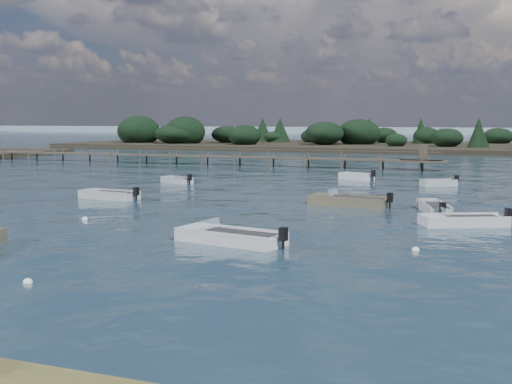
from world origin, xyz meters
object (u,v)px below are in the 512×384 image
at_px(dinghy_mid_grey, 109,196).
at_px(dinghy_extra_a, 348,203).
at_px(dinghy_extra_b, 434,209).
at_px(dinghy_mid_white_b, 463,223).
at_px(dinghy_mid_white_a, 230,239).
at_px(tender_far_grey, 177,181).
at_px(jetty, 205,156).
at_px(tender_far_grey_b, 439,184).
at_px(tender_far_white, 356,178).

height_order(dinghy_mid_grey, dinghy_extra_a, dinghy_extra_a).
height_order(dinghy_extra_b, dinghy_mid_white_b, dinghy_mid_white_b).
relative_size(dinghy_extra_b, dinghy_mid_grey, 1.00).
distance_m(dinghy_mid_white_a, tender_far_grey, 27.38).
distance_m(dinghy_extra_b, jetty, 43.53).
relative_size(dinghy_extra_b, tender_far_grey_b, 1.51).
distance_m(dinghy_extra_b, tender_far_grey, 24.36).
bearing_deg(dinghy_extra_a, tender_far_grey, 151.85).
height_order(dinghy_mid_grey, tender_far_grey, dinghy_mid_grey).
bearing_deg(dinghy_mid_grey, tender_far_grey_b, 39.32).
bearing_deg(dinghy_mid_white_b, tender_far_grey, 148.71).
distance_m(tender_far_grey_b, dinghy_mid_grey, 26.33).
bearing_deg(dinghy_mid_grey, tender_far_grey, 93.92).
xyz_separation_m(dinghy_extra_b, tender_far_white, (-8.50, 18.73, 0.02)).
bearing_deg(dinghy_mid_white_a, tender_far_grey_b, 77.26).
bearing_deg(dinghy_extra_a, dinghy_mid_white_a, -98.64).
bearing_deg(tender_far_white, tender_far_grey_b, -24.26).
bearing_deg(dinghy_mid_white_a, dinghy_extra_b, 60.19).
distance_m(dinghy_mid_white_b, tender_far_grey_b, 20.10).
bearing_deg(dinghy_mid_grey, dinghy_extra_b, 3.53).
bearing_deg(tender_far_white, dinghy_extra_a, -79.74).
xyz_separation_m(dinghy_extra_a, dinghy_mid_white_a, (-2.14, -14.05, -0.01)).
relative_size(dinghy_mid_white_b, tender_far_white, 1.30).
bearing_deg(jetty, dinghy_extra_a, -51.41).
xyz_separation_m(dinghy_mid_grey, tender_far_white, (12.89, 20.05, 0.01)).
distance_m(dinghy_mid_grey, dinghy_mid_white_a, 18.19).
height_order(dinghy_extra_a, jetty, jetty).
height_order(dinghy_extra_b, dinghy_mid_grey, dinghy_mid_grey).
bearing_deg(tender_far_grey, tender_far_grey_b, 14.00).
height_order(dinghy_extra_a, tender_far_grey, dinghy_extra_a).
bearing_deg(jetty, tender_far_white, -31.42).
height_order(dinghy_mid_grey, tender_far_white, tender_far_white).
bearing_deg(dinghy_extra_b, dinghy_mid_white_b, -67.49).
distance_m(tender_far_grey_b, tender_far_grey, 21.80).
distance_m(dinghy_extra_a, tender_far_grey, 19.13).
distance_m(dinghy_extra_b, dinghy_mid_white_b, 4.90).
relative_size(dinghy_mid_grey, jetty, 0.07).
relative_size(dinghy_extra_a, dinghy_mid_white_a, 1.01).
bearing_deg(tender_far_grey, dinghy_extra_a, -28.15).
bearing_deg(tender_far_white, tender_far_grey, -147.70).
relative_size(dinghy_mid_white_a, tender_far_white, 1.51).
distance_m(dinghy_extra_a, jetty, 39.25).
xyz_separation_m(dinghy_extra_a, tender_far_grey, (-16.87, 9.03, -0.02)).
height_order(dinghy_mid_grey, jetty, jetty).
bearing_deg(dinghy_mid_grey, dinghy_mid_white_a, -39.90).
bearing_deg(dinghy_extra_b, dinghy_mid_grey, -176.47).
height_order(tender_far_grey, jetty, jetty).
relative_size(dinghy_mid_white_b, dinghy_mid_grey, 1.00).
bearing_deg(tender_far_grey_b, dinghy_extra_a, -106.65).
xyz_separation_m(dinghy_mid_grey, tender_far_grey, (-0.78, 11.41, -0.01)).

